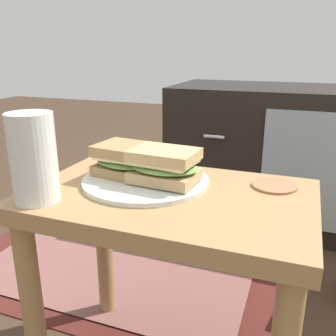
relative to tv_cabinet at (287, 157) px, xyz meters
name	(u,v)px	position (x,y,z in m)	size (l,w,h in m)	color
side_table	(169,233)	(-0.18, -0.95, 0.08)	(0.56, 0.36, 0.46)	#A37A4C
tv_cabinet	(287,157)	(0.00, 0.00, 0.00)	(0.96, 0.46, 0.58)	black
area_rug	(119,266)	(-0.50, -0.59, -0.29)	(1.10, 0.66, 0.01)	#4C1E19
plate	(146,180)	(-0.25, -0.92, 0.17)	(0.27, 0.27, 0.01)	silver
sandwich_front	(128,160)	(-0.29, -0.91, 0.21)	(0.16, 0.13, 0.07)	#9E7A4C
sandwich_back	(164,165)	(-0.20, -0.92, 0.22)	(0.15, 0.11, 0.07)	tan
beer_glass	(34,160)	(-0.40, -1.07, 0.25)	(0.08, 0.08, 0.16)	silver
coaster	(274,186)	(0.01, -0.85, 0.17)	(0.09, 0.09, 0.01)	#996B47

